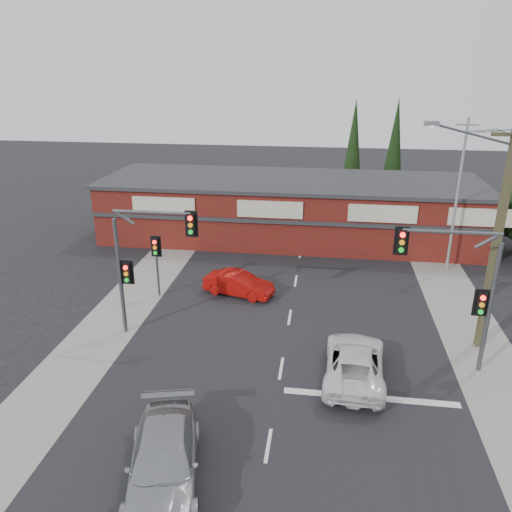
# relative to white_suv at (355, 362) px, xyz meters

# --- Properties ---
(ground) EXTENTS (120.00, 120.00, 0.00)m
(ground) POSITION_rel_white_suv_xyz_m (-2.92, 0.22, -0.69)
(ground) COLOR black
(ground) RESTS_ON ground
(road_strip) EXTENTS (14.00, 70.00, 0.01)m
(road_strip) POSITION_rel_white_suv_xyz_m (-2.92, 5.22, -0.68)
(road_strip) COLOR black
(road_strip) RESTS_ON ground
(verge_left) EXTENTS (3.00, 70.00, 0.02)m
(verge_left) POSITION_rel_white_suv_xyz_m (-11.42, 5.22, -0.68)
(verge_left) COLOR gray
(verge_left) RESTS_ON ground
(verge_right) EXTENTS (3.00, 70.00, 0.02)m
(verge_right) POSITION_rel_white_suv_xyz_m (5.58, 5.22, -0.68)
(verge_right) COLOR gray
(verge_right) RESTS_ON ground
(stop_line) EXTENTS (6.50, 0.35, 0.01)m
(stop_line) POSITION_rel_white_suv_xyz_m (0.58, -1.28, -0.67)
(stop_line) COLOR silver
(stop_line) RESTS_ON ground
(white_suv) EXTENTS (2.55, 5.07, 1.38)m
(white_suv) POSITION_rel_white_suv_xyz_m (0.00, 0.00, 0.00)
(white_suv) COLOR white
(white_suv) RESTS_ON ground
(silver_suv) EXTENTS (3.23, 5.47, 1.49)m
(silver_suv) POSITION_rel_white_suv_xyz_m (-5.81, -6.23, 0.06)
(silver_suv) COLOR #9B9EA0
(silver_suv) RESTS_ON ground
(red_sedan) EXTENTS (4.01, 2.29, 1.25)m
(red_sedan) POSITION_rel_white_suv_xyz_m (-5.87, 6.94, -0.06)
(red_sedan) COLOR #AD0E0A
(red_sedan) RESTS_ON ground
(lane_dashes) EXTENTS (0.12, 55.47, 0.01)m
(lane_dashes) POSITION_rel_white_suv_xyz_m (-2.92, 9.15, -0.67)
(lane_dashes) COLOR silver
(lane_dashes) RESTS_ON ground
(shop_building) EXTENTS (27.30, 8.40, 4.22)m
(shop_building) POSITION_rel_white_suv_xyz_m (-3.92, 17.20, 1.45)
(shop_building) COLOR #521510
(shop_building) RESTS_ON ground
(conifer_near) EXTENTS (1.80, 1.80, 9.25)m
(conifer_near) POSITION_rel_white_suv_xyz_m (0.58, 24.22, 4.79)
(conifer_near) COLOR #2D2116
(conifer_near) RESTS_ON ground
(conifer_far) EXTENTS (1.80, 1.80, 9.25)m
(conifer_far) POSITION_rel_white_suv_xyz_m (4.08, 26.22, 4.79)
(conifer_far) COLOR #2D2116
(conifer_far) RESTS_ON ground
(traffic_mast_left) EXTENTS (3.77, 0.27, 5.97)m
(traffic_mast_left) POSITION_rel_white_suv_xyz_m (-9.35, 2.22, 3.24)
(traffic_mast_left) COLOR #47494C
(traffic_mast_left) RESTS_ON ground
(traffic_mast_right) EXTENTS (3.96, 0.27, 5.97)m
(traffic_mast_right) POSITION_rel_white_suv_xyz_m (3.94, 1.22, 3.26)
(traffic_mast_right) COLOR #47494C
(traffic_mast_right) RESTS_ON ground
(pedestal_signal) EXTENTS (0.55, 0.27, 3.38)m
(pedestal_signal) POSITION_rel_white_suv_xyz_m (-10.12, 6.22, 1.72)
(pedestal_signal) COLOR #47494C
(pedestal_signal) RESTS_ON ground
(utility_pole) EXTENTS (4.38, 0.59, 10.00)m
(utility_pole) POSITION_rel_white_suv_xyz_m (5.44, 3.21, 4.71)
(utility_pole) COLOR #4B462A
(utility_pole) RESTS_ON ground
(steel_pole) EXTENTS (1.20, 0.16, 9.00)m
(steel_pole) POSITION_rel_white_suv_xyz_m (6.08, 12.22, 4.01)
(steel_pole) COLOR gray
(steel_pole) RESTS_ON ground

